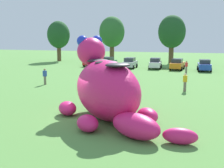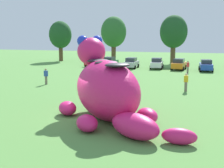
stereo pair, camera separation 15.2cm
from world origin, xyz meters
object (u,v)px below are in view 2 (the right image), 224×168
(giant_inflatable_creature, at_px, (107,89))
(car_green, at_px, (110,62))
(car_red, at_px, (93,61))
(car_silver, at_px, (131,63))
(car_blue, at_px, (206,65))
(spectator_near_inflatable, at_px, (188,67))
(spectator_far_side, at_px, (89,67))
(spectator_wandering, at_px, (186,82))
(car_white, at_px, (157,63))
(spectator_mid_field, at_px, (108,79))
(car_orange, at_px, (179,64))
(spectator_by_cars, at_px, (46,77))

(giant_inflatable_creature, bearing_deg, car_green, 109.70)
(car_red, relative_size, car_silver, 1.01)
(car_silver, bearing_deg, car_blue, -0.43)
(car_silver, bearing_deg, spectator_near_inflatable, -19.05)
(car_blue, xyz_separation_m, spectator_far_side, (-15.66, -7.23, -0.01))
(spectator_wandering, bearing_deg, car_silver, 120.14)
(spectator_far_side, bearing_deg, car_white, 44.67)
(giant_inflatable_creature, xyz_separation_m, car_silver, (-6.24, 27.96, -1.00))
(car_red, xyz_separation_m, spectator_mid_field, (9.98, -19.00, -0.01))
(car_white, height_order, spectator_far_side, car_white)
(car_red, relative_size, spectator_near_inflatable, 2.45)
(car_blue, bearing_deg, car_white, 173.45)
(car_green, relative_size, car_silver, 1.00)
(car_blue, xyz_separation_m, spectator_wandering, (-1.43, -17.22, -0.01))
(car_red, height_order, spectator_wandering, car_red)
(car_orange, relative_size, spectator_far_side, 2.45)
(spectator_wandering, bearing_deg, spectator_far_side, 144.91)
(car_green, xyz_separation_m, spectator_wandering, (14.02, -17.87, -0.01))
(car_silver, distance_m, car_blue, 11.48)
(giant_inflatable_creature, bearing_deg, spectator_mid_field, 109.74)
(car_orange, distance_m, spectator_near_inflatable, 3.92)
(spectator_wandering, bearing_deg, spectator_mid_field, -176.91)
(car_blue, bearing_deg, car_red, 175.84)
(car_blue, relative_size, spectator_wandering, 2.48)
(car_blue, bearing_deg, spectator_mid_field, -116.86)
(car_green, xyz_separation_m, spectator_far_side, (-0.20, -7.88, -0.01))
(car_white, xyz_separation_m, spectator_far_side, (-8.18, -8.09, -0.01))
(giant_inflatable_creature, bearing_deg, car_red, 115.03)
(giant_inflatable_creature, distance_m, spectator_mid_field, 10.94)
(car_green, relative_size, car_white, 0.98)
(spectator_near_inflatable, relative_size, spectator_far_side, 1.00)
(car_white, relative_size, spectator_wandering, 2.48)
(car_orange, distance_m, car_blue, 4.03)
(spectator_mid_field, height_order, spectator_by_cars, same)
(spectator_near_inflatable, bearing_deg, car_orange, 114.58)
(spectator_by_cars, distance_m, spectator_wandering, 14.38)
(spectator_near_inflatable, bearing_deg, giant_inflatable_creature, -96.62)
(car_red, bearing_deg, spectator_near_inflatable, -15.02)
(spectator_far_side, bearing_deg, car_orange, 33.53)
(car_silver, bearing_deg, car_orange, 3.16)
(spectator_near_inflatable, distance_m, spectator_wandering, 14.19)
(spectator_near_inflatable, bearing_deg, car_blue, 52.32)
(car_silver, relative_size, spectator_wandering, 2.43)
(spectator_near_inflatable, bearing_deg, car_white, 142.51)
(giant_inflatable_creature, relative_size, car_white, 2.15)
(car_green, distance_m, car_blue, 15.47)
(car_white, bearing_deg, spectator_by_cars, -113.52)
(car_white, bearing_deg, car_silver, -169.08)
(car_blue, height_order, spectator_far_side, car_blue)
(car_blue, bearing_deg, car_silver, 179.57)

